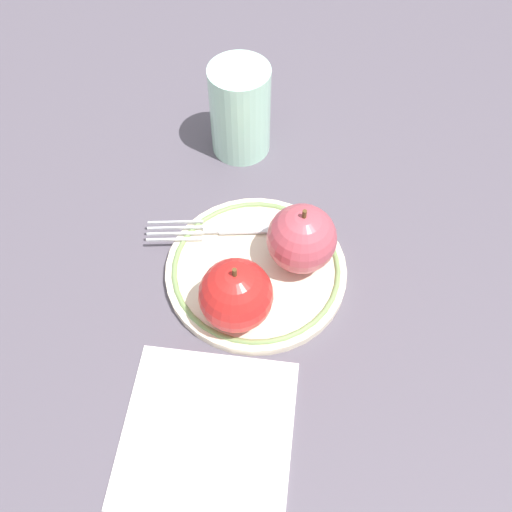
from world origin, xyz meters
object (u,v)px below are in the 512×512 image
Objects in this scene: fork at (232,229)px; drinking_glass at (240,111)px; plate at (256,270)px; apple_red_whole at (302,239)px; napkin_folded at (207,432)px; apple_second_whole at (236,295)px.

drinking_glass is at bearing -95.00° from fork.
apple_red_whole is (0.05, 0.00, 0.04)m from plate.
plate is 0.18m from napkin_folded.
fork is at bearing 144.79° from apple_red_whole.
plate is 2.38× the size of apple_second_whole.
plate is at bearing 63.20° from apple_second_whole.
plate is at bearing -92.39° from drinking_glass.
apple_red_whole is 0.70× the size of drinking_glass.
apple_red_whole is 1.00× the size of apple_second_whole.
apple_second_whole is at bearing 92.58° from fork.
drinking_glass is at bearing 81.93° from apple_second_whole.
fork reaches higher than napkin_folded.
apple_red_whole is at bearing 4.32° from plate.
plate reaches higher than napkin_folded.
fork is (-0.07, 0.05, -0.04)m from apple_red_whole.
plate is 0.20m from drinking_glass.
napkin_folded is at bearing -112.38° from plate.
apple_red_whole is at bearing 37.33° from apple_second_whole.
drinking_glass reaches higher than apple_second_whole.
apple_second_whole is 0.13m from napkin_folded.
drinking_glass is (0.01, 0.20, 0.05)m from plate.
apple_second_whole is 0.53× the size of napkin_folded.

